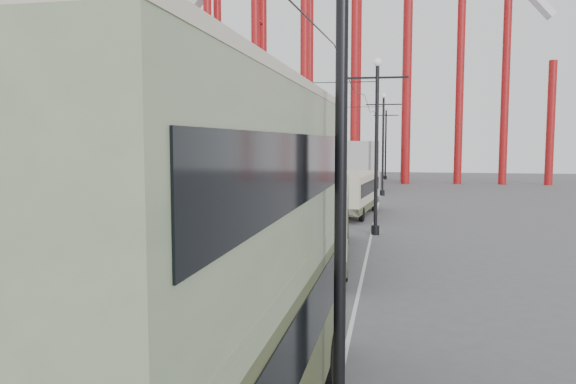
% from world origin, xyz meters
% --- Properties ---
extents(ground, '(160.00, 160.00, 0.00)m').
position_xyz_m(ground, '(0.00, 0.00, 0.00)').
color(ground, '#545456').
rests_on(ground, ground).
extents(road_markings, '(12.52, 120.00, 0.01)m').
position_xyz_m(road_markings, '(-0.86, 19.70, 0.01)').
color(road_markings, silver).
rests_on(road_markings, ground).
extents(lamp_post_mid, '(3.20, 0.44, 9.32)m').
position_xyz_m(lamp_post_mid, '(5.60, 18.00, 4.68)').
color(lamp_post_mid, black).
rests_on(lamp_post_mid, ground).
extents(lamp_post_far, '(3.20, 0.44, 9.32)m').
position_xyz_m(lamp_post_far, '(5.60, 40.00, 4.68)').
color(lamp_post_far, black).
rests_on(lamp_post_far, ground).
extents(lamp_post_distant, '(3.20, 0.44, 9.32)m').
position_xyz_m(lamp_post_distant, '(5.60, 62.00, 4.68)').
color(lamp_post_distant, black).
rests_on(lamp_post_distant, ground).
extents(fairground_shed, '(22.00, 10.00, 5.00)m').
position_xyz_m(fairground_shed, '(-6.00, 47.00, 2.50)').
color(fairground_shed, '#A9A9A4').
rests_on(fairground_shed, ground).
extents(double_decker_bus, '(2.92, 10.94, 5.85)m').
position_xyz_m(double_decker_bus, '(3.89, -3.91, 3.28)').
color(double_decker_bus, '#3B4224').
rests_on(double_decker_bus, ground).
extents(single_decker_green, '(3.46, 11.67, 3.26)m').
position_xyz_m(single_decker_green, '(3.32, 11.47, 1.84)').
color(single_decker_green, gray).
rests_on(single_decker_green, ground).
extents(single_decker_cream, '(3.28, 9.27, 2.82)m').
position_xyz_m(single_decker_cream, '(3.93, 25.79, 1.59)').
color(single_decker_cream, beige).
rests_on(single_decker_cream, ground).
extents(pedestrian, '(0.79, 0.70, 1.82)m').
position_xyz_m(pedestrian, '(-1.05, 6.08, 0.91)').
color(pedestrian, black).
rests_on(pedestrian, ground).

